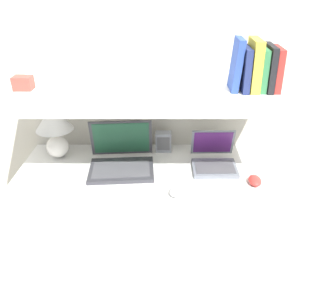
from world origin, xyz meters
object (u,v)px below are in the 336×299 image
at_px(shelf_gadget, 23,83).
at_px(table_lamp, 54,125).
at_px(book_red, 276,69).
at_px(router_box, 163,142).
at_px(laptop_large, 121,160).
at_px(book_yellow, 254,65).
at_px(second_mouse, 255,180).
at_px(computer_mouse, 177,190).
at_px(book_blue, 236,65).
at_px(book_black, 269,68).
at_px(book_green, 262,69).
at_px(laptop_small, 214,160).
at_px(book_navy, 244,69).

bearing_deg(shelf_gadget, table_lamp, 55.76).
bearing_deg(book_red, router_box, 161.05).
xyz_separation_m(laptop_large, book_red, (0.76, 0.01, 0.49)).
bearing_deg(book_yellow, second_mouse, -81.60).
height_order(book_red, book_yellow, book_yellow).
relative_size(computer_mouse, book_blue, 0.48).
xyz_separation_m(book_black, shelf_gadget, (-1.18, -0.00, -0.07)).
height_order(second_mouse, book_green, book_green).
xyz_separation_m(second_mouse, router_box, (-0.46, 0.36, 0.04)).
xyz_separation_m(laptop_small, book_yellow, (0.16, -0.00, 0.51)).
bearing_deg(laptop_large, book_black, 0.84).
height_order(table_lamp, book_blue, book_blue).
xyz_separation_m(laptop_small, shelf_gadget, (-0.95, -0.00, 0.42)).
bearing_deg(book_green, book_navy, 180.00).
bearing_deg(book_black, router_box, 159.88).
bearing_deg(table_lamp, laptop_small, -7.35).
distance_m(table_lamp, book_yellow, 1.10).
distance_m(laptop_small, computer_mouse, 0.34).
bearing_deg(second_mouse, laptop_large, 166.58).
xyz_separation_m(computer_mouse, book_yellow, (0.37, 0.26, 0.53)).
height_order(book_black, shelf_gadget, book_black).
xyz_separation_m(computer_mouse, book_black, (0.44, 0.26, 0.52)).
relative_size(router_box, book_blue, 0.48).
bearing_deg(book_green, laptop_large, -179.12).
bearing_deg(book_red, computer_mouse, -150.89).
distance_m(book_green, book_blue, 0.13).
distance_m(second_mouse, router_box, 0.58).
height_order(table_lamp, book_green, book_green).
relative_size(second_mouse, book_blue, 0.39).
xyz_separation_m(book_red, book_navy, (-0.15, 0.00, 0.00)).
relative_size(book_navy, book_blue, 0.84).
bearing_deg(book_green, book_yellow, 180.00).
xyz_separation_m(table_lamp, book_red, (1.14, -0.11, 0.34)).
xyz_separation_m(laptop_small, second_mouse, (0.18, -0.18, -0.02)).
height_order(table_lamp, laptop_small, table_lamp).
xyz_separation_m(computer_mouse, router_box, (-0.07, 0.45, 0.04)).
bearing_deg(computer_mouse, book_navy, 39.15).
xyz_separation_m(book_red, book_blue, (-0.19, 0.00, 0.02)).
bearing_deg(second_mouse, computer_mouse, -167.24).
bearing_deg(laptop_small, book_green, -0.68).
relative_size(router_box, book_navy, 0.57).
bearing_deg(laptop_large, book_blue, 1.07).
distance_m(second_mouse, book_navy, 0.55).
distance_m(table_lamp, book_black, 1.16).
relative_size(book_red, book_yellow, 0.85).
distance_m(table_lamp, computer_mouse, 0.78).
bearing_deg(laptop_small, shelf_gadget, -179.86).
height_order(router_box, book_green, book_green).
height_order(laptop_small, router_box, laptop_small).
distance_m(second_mouse, book_green, 0.54).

